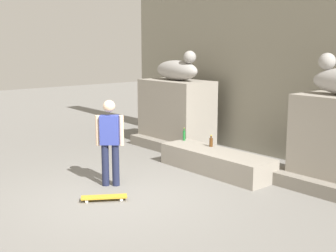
% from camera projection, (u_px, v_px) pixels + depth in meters
% --- Properties ---
extents(ground_plane, '(40.00, 40.00, 0.00)m').
position_uv_depth(ground_plane, '(125.00, 196.00, 7.94)').
color(ground_plane, slate).
extents(facade_wall, '(10.39, 0.60, 5.92)m').
position_uv_depth(facade_wall, '(284.00, 33.00, 10.37)').
color(facade_wall, gray).
rests_on(facade_wall, ground_plane).
extents(pedestal_left, '(1.96, 1.11, 1.77)m').
position_uv_depth(pedestal_left, '(176.00, 113.00, 11.74)').
color(pedestal_left, gray).
rests_on(pedestal_left, ground_plane).
extents(statue_reclining_left, '(1.64, 0.69, 0.78)m').
position_uv_depth(statue_reclining_left, '(177.00, 69.00, 11.49)').
color(statue_reclining_left, '#9C9893').
rests_on(statue_reclining_left, pedestal_left).
extents(ledge_block, '(2.67, 0.82, 0.46)m').
position_uv_depth(ledge_block, '(216.00, 161.00, 9.41)').
color(ledge_block, gray).
rests_on(ledge_block, ground_plane).
extents(skater, '(0.39, 0.43, 1.67)m').
position_uv_depth(skater, '(110.00, 139.00, 8.38)').
color(skater, '#1E233F').
rests_on(skater, ground_plane).
extents(skateboard, '(0.60, 0.78, 0.08)m').
position_uv_depth(skateboard, '(104.00, 197.00, 7.70)').
color(skateboard, gold).
rests_on(skateboard, ground_plane).
extents(bottle_brown, '(0.08, 0.08, 0.26)m').
position_uv_depth(bottle_brown, '(211.00, 142.00, 9.76)').
color(bottle_brown, '#593314').
rests_on(bottle_brown, ledge_block).
extents(bottle_green, '(0.06, 0.06, 0.30)m').
position_uv_depth(bottle_green, '(184.00, 135.00, 10.38)').
color(bottle_green, '#1E722D').
rests_on(bottle_green, ledge_block).
extents(stair_step, '(6.78, 0.50, 0.25)m').
position_uv_depth(stair_step, '(229.00, 163.00, 9.71)').
color(stair_step, gray).
rests_on(stair_step, ground_plane).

